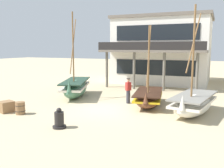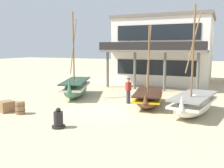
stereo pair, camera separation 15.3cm
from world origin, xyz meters
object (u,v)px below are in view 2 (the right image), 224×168
object	(u,v)px
cargo_crate	(6,106)
harbor_building_main	(164,50)
fishing_boat_near_left	(149,98)
fishing_boat_centre_large	(76,87)
wooden_barrel	(20,108)
fisherman_by_hull	(128,91)
capstan_winch	(58,120)
fishing_boat_far_right	(193,104)

from	to	relation	value
cargo_crate	harbor_building_main	world-z (taller)	harbor_building_main
fishing_boat_near_left	cargo_crate	xyz separation A→B (m)	(-7.12, -4.83, -0.21)
fishing_boat_centre_large	wooden_barrel	world-z (taller)	fishing_boat_centre_large
fisherman_by_hull	wooden_barrel	world-z (taller)	fisherman_by_hull
wooden_barrel	harbor_building_main	world-z (taller)	harbor_building_main
cargo_crate	wooden_barrel	bearing A→B (deg)	-2.61
capstan_winch	wooden_barrel	xyz separation A→B (m)	(-3.42, 1.13, -0.03)
fishing_boat_far_right	fisherman_by_hull	bearing A→B (deg)	165.13
wooden_barrel	harbor_building_main	distance (m)	17.17
fishing_boat_near_left	fishing_boat_far_right	world-z (taller)	fishing_boat_far_right
fishing_boat_centre_large	wooden_barrel	xyz separation A→B (m)	(-0.21, -5.50, -0.36)
fisherman_by_hull	capstan_winch	xyz separation A→B (m)	(-1.20, -6.11, -0.46)
harbor_building_main	fishing_boat_centre_large	bearing A→B (deg)	-111.44
fishing_boat_near_left	fishing_boat_far_right	size ratio (longest dim) A/B	0.87
wooden_barrel	capstan_winch	bearing A→B (deg)	-18.37
fishing_boat_centre_large	capstan_winch	world-z (taller)	fishing_boat_centre_large
fisherman_by_hull	wooden_barrel	xyz separation A→B (m)	(-4.62, -4.97, -0.48)
fishing_boat_centre_large	fisherman_by_hull	bearing A→B (deg)	-6.82
fishing_boat_far_right	wooden_barrel	bearing A→B (deg)	-156.61
fisherman_by_hull	harbor_building_main	size ratio (longest dim) A/B	0.17
fishing_boat_near_left	fisherman_by_hull	distance (m)	1.45
fishing_boat_centre_large	harbor_building_main	bearing A→B (deg)	68.56
fishing_boat_centre_large	fisherman_by_hull	distance (m)	4.44
cargo_crate	harbor_building_main	distance (m)	17.44
capstan_winch	cargo_crate	size ratio (longest dim) A/B	1.27
fishing_boat_centre_large	harbor_building_main	world-z (taller)	harbor_building_main
fishing_boat_far_right	fisherman_by_hull	size ratio (longest dim) A/B	3.49
fishing_boat_far_right	wooden_barrel	distance (m)	9.68
capstan_winch	harbor_building_main	distance (m)	17.72
harbor_building_main	fishing_boat_far_right	bearing A→B (deg)	-70.39
fishing_boat_near_left	cargo_crate	world-z (taller)	fishing_boat_near_left
fishing_boat_near_left	fishing_boat_centre_large	xyz separation A→B (m)	(-5.82, 0.62, 0.18)
fishing_boat_near_left	capstan_winch	distance (m)	6.56
fisherman_by_hull	cargo_crate	size ratio (longest dim) A/B	2.24
fishing_boat_near_left	wooden_barrel	world-z (taller)	fishing_boat_near_left
wooden_barrel	cargo_crate	size ratio (longest dim) A/B	0.93
fishing_boat_centre_large	fisherman_by_hull	world-z (taller)	fishing_boat_centre_large
capstan_winch	harbor_building_main	bearing A→B (deg)	86.62
fishing_boat_far_right	capstan_winch	xyz separation A→B (m)	(-5.46, -4.98, -0.24)
wooden_barrel	fisherman_by_hull	bearing A→B (deg)	47.13
fishing_boat_centre_large	wooden_barrel	size ratio (longest dim) A/B	8.84
fishing_boat_near_left	fishing_boat_centre_large	size ratio (longest dim) A/B	0.83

